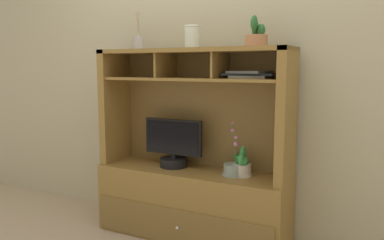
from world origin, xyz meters
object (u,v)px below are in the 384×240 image
Objects in this scene: tv_monitor at (173,147)px; potted_succulent at (256,37)px; potted_fern at (242,165)px; potted_orchid at (234,169)px; ceramic_vase at (192,37)px; magazine_stack_left at (250,75)px; diffuser_bottle at (138,43)px; media_console at (192,180)px.

tv_monitor is 2.33× the size of potted_succulent.
potted_orchid is at bearing -166.67° from potted_fern.
magazine_stack_left is at bearing 6.83° from ceramic_vase.
tv_monitor is 1.65× the size of diffuser_bottle.
potted_orchid is 1.07× the size of magazine_stack_left.
magazine_stack_left is at bearing 149.73° from potted_succulent.
ceramic_vase is at bearing -90.00° from media_console.
media_console is 1.12m from potted_succulent.
potted_orchid is 0.97m from ceramic_vase.
potted_succulent is at bearing 3.85° from potted_orchid.
tv_monitor reaches higher than potted_fern.
diffuser_bottle is (-0.30, -0.00, 0.78)m from tv_monitor.
diffuser_bottle reaches higher than potted_fern.
magazine_stack_left is 0.25m from potted_succulent.
diffuser_bottle is 0.46m from ceramic_vase.
potted_fern is at bearing 0.62° from tv_monitor.
ceramic_vase reaches higher than media_console.
potted_fern is 1.03× the size of potted_succulent.
magazine_stack_left is 0.49m from ceramic_vase.
media_console is 0.35m from potted_orchid.
tv_monitor is 0.82m from ceramic_vase.
media_console reaches higher than potted_orchid.
potted_succulent is at bearing -2.46° from potted_fern.
ceramic_vase is (-0.38, -0.02, 0.88)m from potted_fern.
magazine_stack_left is at bearing 23.09° from potted_orchid.
diffuser_bottle is 1.41× the size of potted_succulent.
ceramic_vase reaches higher than tv_monitor.
potted_fern is 0.73× the size of diffuser_bottle.
potted_succulent is (0.63, 0.00, 0.79)m from tv_monitor.
tv_monitor is at bearing 0.67° from diffuser_bottle.
tv_monitor is at bearing 173.58° from ceramic_vase.
media_console is 5.03× the size of diffuser_bottle.
diffuser_bottle reaches higher than media_console.
magazine_stack_left is (0.03, 0.02, 0.62)m from potted_fern.
potted_succulent is at bearing 0.36° from diffuser_bottle.
potted_orchid is at bearing -0.26° from diffuser_bottle.
magazine_stack_left reaches higher than tv_monitor.
magazine_stack_left reaches higher than potted_fern.
media_console is at bearing -177.93° from potted_fern.
potted_succulent reaches higher than potted_orchid.
media_console is at bearing -179.85° from potted_orchid.
magazine_stack_left is (0.41, 0.04, 0.78)m from media_console.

